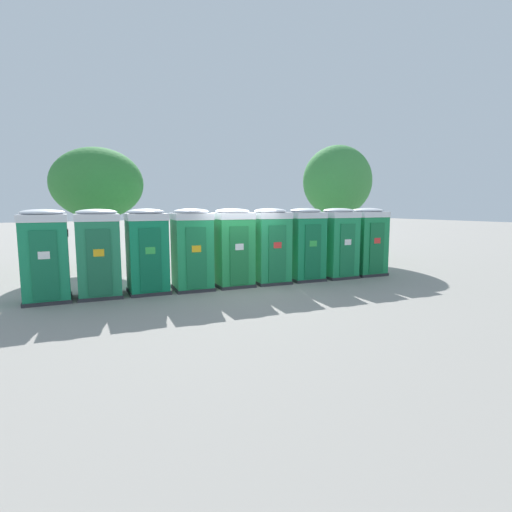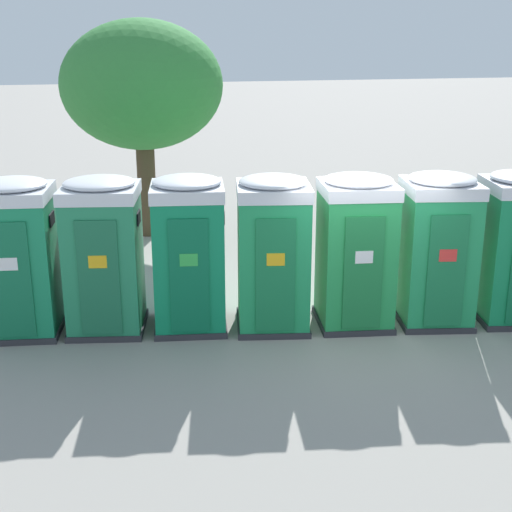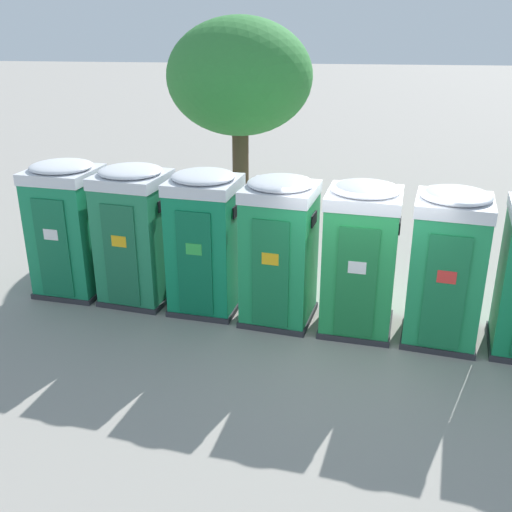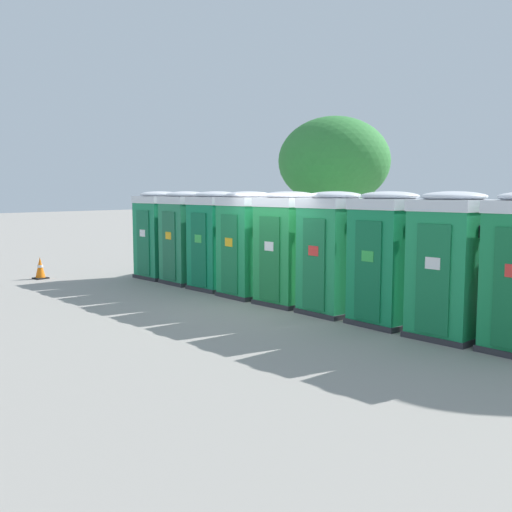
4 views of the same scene
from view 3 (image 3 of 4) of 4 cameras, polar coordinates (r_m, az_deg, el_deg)
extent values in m
plane|color=gray|center=(10.32, 9.32, -7.19)|extent=(120.00, 120.00, 0.00)
cube|color=#2D2D33|center=(12.19, -16.75, -2.86)|extent=(1.36, 1.34, 0.10)
cube|color=#188655|center=(11.79, -17.33, 2.00)|extent=(1.29, 1.28, 2.10)
cube|color=#136942|center=(11.36, -18.76, 0.65)|extent=(0.63, 0.11, 1.85)
cube|color=white|center=(11.25, -18.98, 1.93)|extent=(0.28, 0.04, 0.20)
cube|color=black|center=(11.28, -15.16, 5.29)|extent=(0.07, 0.36, 0.20)
cube|color=silver|center=(11.47, -17.97, 7.41)|extent=(1.33, 1.32, 0.20)
ellipsoid|color=silver|center=(11.44, -18.06, 8.13)|extent=(1.26, 1.25, 0.18)
cube|color=#2D2D33|center=(11.57, -10.96, -3.66)|extent=(1.39, 1.39, 0.10)
cube|color=#228355|center=(11.15, -11.36, 1.45)|extent=(1.33, 1.32, 2.10)
cube|color=#1A6642|center=(10.70, -12.77, 0.01)|extent=(0.63, 0.14, 1.85)
cube|color=yellow|center=(10.59, -12.94, 1.36)|extent=(0.28, 0.06, 0.20)
cube|color=black|center=(10.66, -8.86, 4.84)|extent=(0.09, 0.36, 0.20)
cube|color=silver|center=(10.81, -11.82, 7.17)|extent=(1.36, 1.36, 0.20)
ellipsoid|color=silver|center=(10.77, -11.88, 7.94)|extent=(1.30, 1.29, 0.18)
cube|color=#2D2D33|center=(11.07, -4.62, -4.54)|extent=(1.32, 1.34, 0.10)
cube|color=#108452|center=(10.62, -4.80, 0.77)|extent=(1.26, 1.28, 2.10)
cube|color=#0C6740|center=(10.14, -5.86, -0.79)|extent=(0.61, 0.11, 1.85)
cube|color=green|center=(10.02, -5.96, 0.63)|extent=(0.28, 0.05, 0.20)
cube|color=black|center=(10.21, -1.90, 4.33)|extent=(0.07, 0.36, 0.20)
cube|color=silver|center=(10.26, -5.00, 6.77)|extent=(1.30, 1.32, 0.20)
ellipsoid|color=silver|center=(10.23, -5.03, 7.58)|extent=(1.23, 1.25, 0.18)
cube|color=#2D2D33|center=(10.65, 2.17, -5.60)|extent=(1.36, 1.38, 0.10)
cube|color=#1D9453|center=(10.19, 2.26, -0.11)|extent=(1.30, 1.32, 2.10)
cube|color=#177441|center=(9.70, 1.37, -1.77)|extent=(0.61, 0.14, 1.85)
cube|color=yellow|center=(9.57, 1.35, -0.30)|extent=(0.28, 0.06, 0.20)
cube|color=black|center=(9.82, 5.55, 3.50)|extent=(0.09, 0.36, 0.20)
cube|color=silver|center=(9.81, 2.36, 6.12)|extent=(1.34, 1.36, 0.20)
ellipsoid|color=silver|center=(9.77, 2.37, 6.97)|extent=(1.27, 1.29, 0.18)
cube|color=#2D2D33|center=(10.48, 9.48, -6.41)|extent=(1.34, 1.35, 0.10)
cube|color=green|center=(10.01, 9.87, -0.85)|extent=(1.28, 1.28, 2.10)
cube|color=#1A753A|center=(9.50, 9.51, -2.60)|extent=(0.62, 0.11, 1.85)
cube|color=white|center=(9.38, 9.60, -1.11)|extent=(0.28, 0.05, 0.20)
cube|color=black|center=(9.73, 13.54, 2.82)|extent=(0.07, 0.36, 0.20)
cube|color=silver|center=(9.63, 10.31, 5.47)|extent=(1.31, 1.32, 0.20)
ellipsoid|color=silver|center=(9.59, 10.37, 6.33)|extent=(1.25, 1.26, 0.18)
cube|color=#2D2D33|center=(10.46, 16.94, -7.18)|extent=(1.36, 1.39, 0.10)
cube|color=#1F9454|center=(9.99, 17.63, -1.65)|extent=(1.30, 1.32, 2.10)
cube|color=#187441|center=(9.48, 17.51, -3.43)|extent=(0.61, 0.14, 1.85)
cube|color=red|center=(9.36, 17.70, -1.94)|extent=(0.28, 0.06, 0.20)
cube|color=black|center=(9.76, 21.43, 1.94)|extent=(0.09, 0.36, 0.20)
cube|color=silver|center=(9.61, 18.41, 4.65)|extent=(1.34, 1.36, 0.20)
ellipsoid|color=silver|center=(9.57, 18.51, 5.51)|extent=(1.27, 1.30, 0.18)
cylinder|color=#4C3826|center=(16.10, -1.48, 9.01)|extent=(0.43, 0.43, 2.73)
ellipsoid|color=#337F38|center=(15.76, -1.56, 16.72)|extent=(3.69, 3.69, 2.92)
camera|label=1|loc=(6.45, -94.70, -24.80)|focal=28.00mm
camera|label=2|loc=(3.68, -100.79, -9.01)|focal=50.00mm
camera|label=4|loc=(9.14, 99.17, -20.39)|focal=42.00mm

